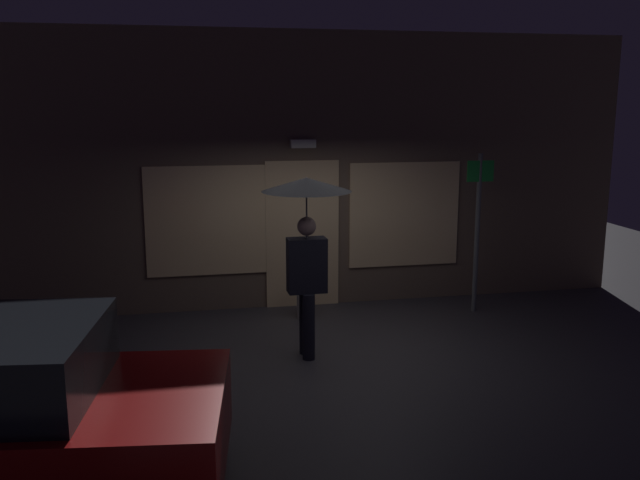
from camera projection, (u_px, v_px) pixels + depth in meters
The scene contains 5 objects.
ground_plane at pixel (334, 356), 8.34m from camera, with size 18.00×18.00×0.00m, color #38353A.
building_facade at pixel (300, 172), 10.20m from camera, with size 10.16×0.48×4.06m.
person_with_umbrella at pixel (307, 224), 8.01m from camera, with size 1.05×1.05×2.18m.
street_sign_post at pixel (478, 223), 9.89m from camera, with size 0.40×0.07×2.32m.
sidewalk_bollard at pixel (305, 297), 9.76m from camera, with size 0.25×0.25×0.61m, color #9E998E.
Camera 1 is at (-1.72, -7.71, 3.02)m, focal length 38.42 mm.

